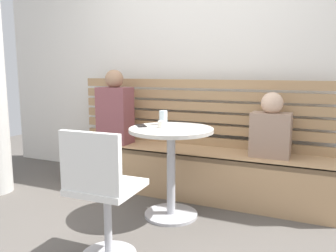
{
  "coord_description": "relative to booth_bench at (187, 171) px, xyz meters",
  "views": [
    {
      "loc": [
        1.18,
        -1.87,
        1.2
      ],
      "look_at": [
        0.04,
        0.66,
        0.75
      ],
      "focal_mm": 37.04,
      "sensor_mm": 36.0,
      "label": 1
    }
  ],
  "objects": [
    {
      "name": "ground",
      "position": [
        0.0,
        -1.2,
        -0.22
      ],
      "size": [
        8.0,
        8.0,
        0.0
      ],
      "primitive_type": "plane",
      "color": "#514C47"
    },
    {
      "name": "booth_bench",
      "position": [
        0.0,
        0.0,
        0.0
      ],
      "size": [
        2.7,
        0.52,
        0.44
      ],
      "color": "tan",
      "rests_on": "ground"
    },
    {
      "name": "cafe_table",
      "position": [
        0.08,
        -0.57,
        0.3
      ],
      "size": [
        0.68,
        0.68,
        0.74
      ],
      "color": "#ADADB2",
      "rests_on": "ground"
    },
    {
      "name": "phone_on_table",
      "position": [
        -0.18,
        -0.58,
        0.52
      ],
      "size": [
        0.14,
        0.15,
        0.01
      ],
      "primitive_type": "cube",
      "rotation": [
        0.0,
        0.0,
        0.71
      ],
      "color": "black",
      "rests_on": "cafe_table"
    },
    {
      "name": "person_child_left",
      "position": [
        0.77,
        0.04,
        0.47
      ],
      "size": [
        0.34,
        0.22,
        0.57
      ],
      "color": "#9E7F6B",
      "rests_on": "booth_bench"
    },
    {
      "name": "cup_espresso_small",
      "position": [
        0.0,
        -0.58,
        0.55
      ],
      "size": [
        0.06,
        0.06,
        0.05
      ],
      "primitive_type": "cylinder",
      "color": "silver",
      "rests_on": "cafe_table"
    },
    {
      "name": "booth_backrest",
      "position": [
        0.0,
        0.24,
        0.56
      ],
      "size": [
        2.65,
        0.04,
        0.67
      ],
      "color": "#A68157",
      "rests_on": "booth_bench"
    },
    {
      "name": "cup_glass_tall",
      "position": [
        -0.05,
        -0.43,
        0.58
      ],
      "size": [
        0.07,
        0.07,
        0.12
      ],
      "primitive_type": "cylinder",
      "color": "silver",
      "rests_on": "cafe_table"
    },
    {
      "name": "white_chair",
      "position": [
        -0.03,
        -1.38,
        0.24
      ],
      "size": [
        0.41,
        0.41,
        0.85
      ],
      "color": "#ADADB2",
      "rests_on": "ground"
    },
    {
      "name": "back_wall",
      "position": [
        0.0,
        0.44,
        1.23
      ],
      "size": [
        5.2,
        0.1,
        2.9
      ],
      "primitive_type": "cube",
      "color": "silver",
      "rests_on": "ground"
    },
    {
      "name": "person_adult",
      "position": [
        -0.8,
        -0.02,
        0.56
      ],
      "size": [
        0.34,
        0.22,
        0.76
      ],
      "color": "brown",
      "rests_on": "booth_bench"
    }
  ]
}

